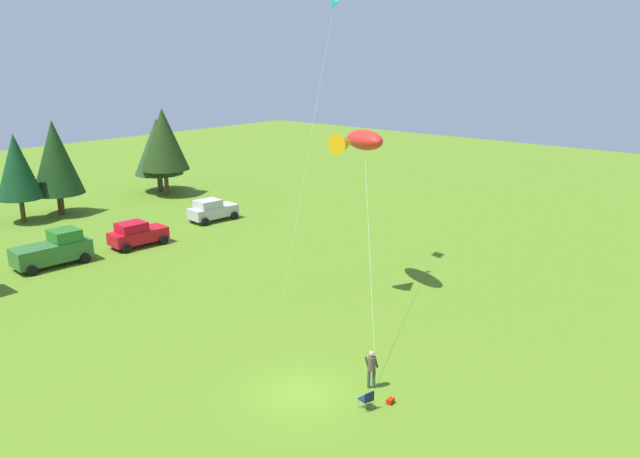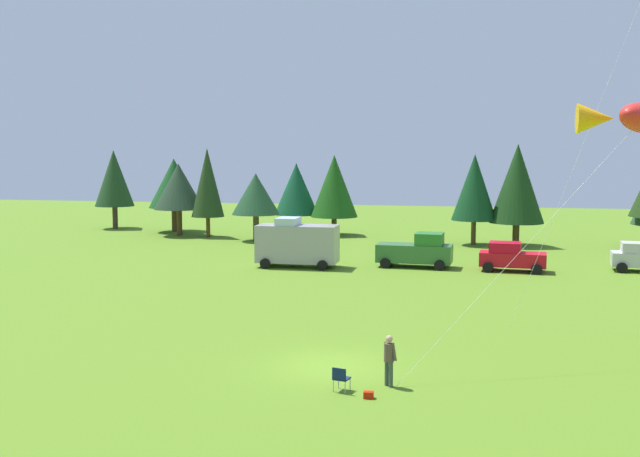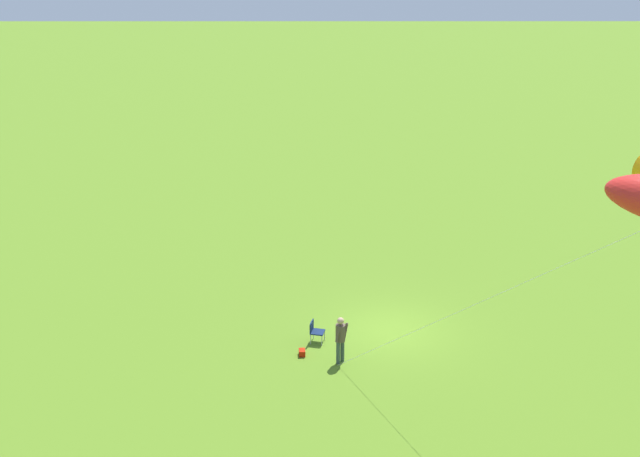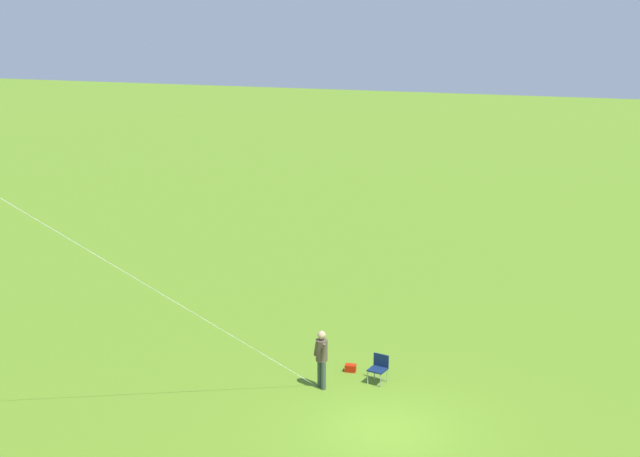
# 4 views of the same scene
# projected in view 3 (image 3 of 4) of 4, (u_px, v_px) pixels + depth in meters

# --- Properties ---
(ground_plane) EXTENTS (160.00, 160.00, 0.00)m
(ground_plane) POSITION_uv_depth(u_px,v_px,m) (391.00, 331.00, 33.35)
(ground_plane) COLOR #557D1E
(person_kite_flyer) EXTENTS (0.54, 0.53, 1.74)m
(person_kite_flyer) POSITION_uv_depth(u_px,v_px,m) (341.00, 336.00, 30.79)
(person_kite_flyer) COLOR #38493F
(person_kite_flyer) RESTS_ON ground
(folding_chair) EXTENTS (0.58, 0.58, 0.82)m
(folding_chair) POSITION_uv_depth(u_px,v_px,m) (315.00, 330.00, 32.36)
(folding_chair) COLOR #0F2145
(folding_chair) RESTS_ON ground
(backpack_on_grass) EXTENTS (0.34, 0.24, 0.22)m
(backpack_on_grass) POSITION_uv_depth(u_px,v_px,m) (302.00, 353.00, 31.58)
(backpack_on_grass) COLOR #B51D07
(backpack_on_grass) RESTS_ON ground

